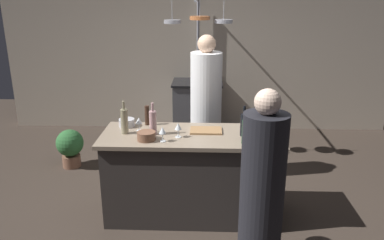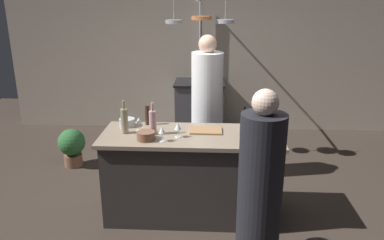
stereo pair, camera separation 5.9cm
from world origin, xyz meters
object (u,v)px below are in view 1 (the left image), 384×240
object	(u,v)px
bar_stool_right	(255,215)
wine_glass_near_right_guest	(178,127)
wine_glass_near_left_guest	(139,121)
chef	(206,114)
wine_bottle_dark	(244,124)
wine_glass_by_chef	(162,131)
mixing_bowl_steel	(127,123)
wine_bottle_green	(246,131)
potted_plant	(70,146)
cutting_board	(206,130)
mixing_bowl_blue	(254,126)
stove_range	(197,108)
wine_bottle_rose	(153,122)
pepper_mill	(147,115)
wine_bottle_white	(124,121)
mixing_bowl_wooden	(146,136)
guest_right	(262,198)

from	to	relation	value
bar_stool_right	wine_glass_near_right_guest	bearing A→B (deg)	143.19
bar_stool_right	wine_glass_near_left_guest	xyz separation A→B (m)	(-1.12, 0.70, 0.63)
chef	wine_bottle_dark	xyz separation A→B (m)	(0.37, -0.93, 0.19)
wine_glass_by_chef	mixing_bowl_steel	distance (m)	0.60
wine_bottle_green	potted_plant	bearing A→B (deg)	148.42
wine_bottle_dark	cutting_board	bearing A→B (deg)	163.57
mixing_bowl_steel	wine_bottle_green	bearing A→B (deg)	-20.11
potted_plant	cutting_board	size ratio (longest dim) A/B	1.62
chef	mixing_bowl_blue	size ratio (longest dim) A/B	9.52
stove_range	wine_bottle_rose	xyz separation A→B (m)	(-0.38, -2.46, 0.58)
bar_stool_right	potted_plant	world-z (taller)	bar_stool_right
pepper_mill	bar_stool_right	bearing A→B (deg)	-39.92
wine_glass_near_left_guest	cutting_board	bearing A→B (deg)	1.18
chef	cutting_board	world-z (taller)	chef
wine_bottle_white	wine_bottle_dark	world-z (taller)	wine_bottle_white
potted_plant	mixing_bowl_wooden	xyz separation A→B (m)	(1.25, -1.29, 0.64)
potted_plant	mixing_bowl_blue	xyz separation A→B (m)	(2.31, -0.95, 0.64)
chef	pepper_mill	world-z (taller)	chef
wine_glass_near_left_guest	mixing_bowl_steel	size ratio (longest dim) A/B	0.89
chef	wine_glass_by_chef	bearing A→B (deg)	-109.88
wine_bottle_green	stove_range	bearing A→B (deg)	100.82
mixing_bowl_blue	wine_bottle_dark	bearing A→B (deg)	-123.79
wine_glass_near_left_guest	mixing_bowl_steel	distance (m)	0.22
cutting_board	mixing_bowl_steel	size ratio (longest dim) A/B	1.95
cutting_board	pepper_mill	xyz separation A→B (m)	(-0.63, 0.18, 0.10)
wine_bottle_rose	mixing_bowl_steel	xyz separation A→B (m)	(-0.31, 0.23, -0.09)
potted_plant	wine_bottle_white	world-z (taller)	wine_bottle_white
wine_bottle_rose	chef	bearing A→B (deg)	60.65
guest_right	mixing_bowl_steel	size ratio (longest dim) A/B	9.75
wine_glass_near_right_guest	mixing_bowl_blue	size ratio (longest dim) A/B	0.78
guest_right	mixing_bowl_wooden	distance (m)	1.29
guest_right	cutting_board	world-z (taller)	guest_right
potted_plant	wine_glass_near_left_guest	bearing A→B (deg)	-42.51
guest_right	potted_plant	bearing A→B (deg)	137.21
wine_bottle_white	wine_glass_near_left_guest	size ratio (longest dim) A/B	2.29
chef	cutting_board	bearing A→B (deg)	-89.75
chef	wine_glass_by_chef	size ratio (longest dim) A/B	12.23
guest_right	wine_glass_by_chef	world-z (taller)	guest_right
pepper_mill	wine_glass_near_left_guest	xyz separation A→B (m)	(-0.05, -0.20, 0.00)
chef	potted_plant	distance (m)	1.90
wine_glass_near_right_guest	wine_bottle_white	bearing A→B (deg)	170.89
pepper_mill	mixing_bowl_wooden	bearing A→B (deg)	-82.56
pepper_mill	wine_bottle_dark	xyz separation A→B (m)	(1.00, -0.29, 0.01)
cutting_board	pepper_mill	size ratio (longest dim) A/B	1.52
pepper_mill	wine_bottle_white	bearing A→B (deg)	-123.79
wine_bottle_white	bar_stool_right	bearing A→B (deg)	-26.31
wine_bottle_rose	wine_glass_by_chef	distance (m)	0.23
cutting_board	mixing_bowl_steel	world-z (taller)	mixing_bowl_steel
stove_range	wine_bottle_dark	size ratio (longest dim) A/B	2.92
chef	mixing_bowl_wooden	distance (m)	1.23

